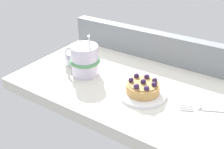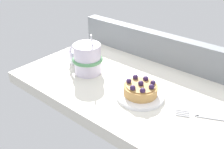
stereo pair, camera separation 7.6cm
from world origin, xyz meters
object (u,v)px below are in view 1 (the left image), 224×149
Objects in this scene: dessert_plate at (142,93)px; raspberry_tart at (143,87)px; sugar_bowl at (73,57)px; dessert_fork at (213,110)px; coffee_mug at (84,60)px.

raspberry_tart reaches higher than dessert_plate.
dessert_fork is at bearing -0.62° from sugar_bowl.
dessert_fork is at bearing 10.84° from dessert_plate.
dessert_plate is at bearing -2.17° from coffee_mug.
coffee_mug reaches higher than raspberry_tart.
sugar_bowl is (-29.83, 4.18, 2.00)cm from dessert_plate.
raspberry_tart is 21.90cm from coffee_mug.
coffee_mug is (-21.77, 0.82, 2.27)cm from raspberry_tart.
coffee_mug is at bearing -22.58° from sugar_bowl.
dessert_plate is 19.40cm from dessert_fork.
dessert_fork is (19.05, 3.64, -2.42)cm from raspberry_tart.
coffee_mug is 2.10× the size of sugar_bowl.
sugar_bowl is at bearing 179.38° from dessert_fork.
dessert_plate is 30.18cm from sugar_bowl.
raspberry_tart is at bearing -2.15° from coffee_mug.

